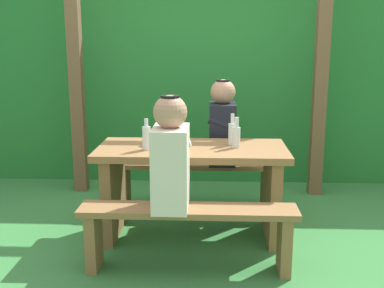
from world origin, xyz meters
TOP-DOWN VIEW (x-y plane):
  - ground_plane at (0.00, 0.00)m, footprint 12.00×12.00m
  - hedge_backdrop at (0.00, 1.92)m, footprint 6.40×1.02m
  - pergola_post_left at (-1.15, 1.07)m, footprint 0.12×0.12m
  - pergola_post_right at (1.15, 1.07)m, footprint 0.12×0.12m
  - picnic_table at (0.00, 0.00)m, footprint 1.40×0.64m
  - bench_near at (0.00, -0.55)m, footprint 1.40×0.24m
  - bench_far at (0.00, 0.55)m, footprint 1.40×0.24m
  - person_white_shirt at (-0.11, -0.55)m, footprint 0.25×0.35m
  - person_black_coat at (0.23, 0.55)m, footprint 0.25×0.35m
  - drinking_glass at (-0.30, 0.06)m, footprint 0.08×0.08m
  - bottle_left at (0.30, 0.09)m, footprint 0.06×0.06m
  - bottle_right at (-0.32, -0.10)m, footprint 0.06×0.06m
  - bottle_center at (0.33, 0.00)m, footprint 0.06×0.06m
  - cell_phone at (-0.18, 0.14)m, footprint 0.13×0.16m

SIDE VIEW (x-z plane):
  - ground_plane at x=0.00m, z-range 0.00..0.00m
  - bench_near at x=0.00m, z-range 0.09..0.53m
  - bench_far at x=0.00m, z-range 0.09..0.53m
  - picnic_table at x=0.00m, z-range 0.13..0.83m
  - cell_phone at x=-0.18m, z-range 0.70..0.71m
  - drinking_glass at x=-0.30m, z-range 0.70..0.80m
  - person_white_shirt at x=-0.11m, z-range 0.41..1.12m
  - person_black_coat at x=0.23m, z-range 0.41..1.12m
  - bottle_center at x=0.33m, z-range 0.68..0.90m
  - bottle_left at x=0.30m, z-range 0.67..0.91m
  - bottle_right at x=-0.32m, z-range 0.68..0.91m
  - hedge_backdrop at x=0.00m, z-range 0.00..1.92m
  - pergola_post_left at x=-1.15m, z-range 0.00..2.13m
  - pergola_post_right at x=1.15m, z-range 0.00..2.13m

